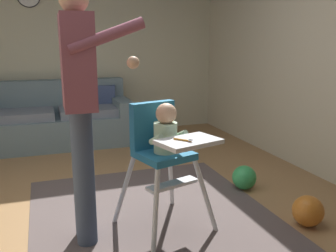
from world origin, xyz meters
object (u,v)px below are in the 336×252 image
object	(u,v)px
adult_standing	(80,102)
couch	(57,120)
toy_ball	(244,177)
high_chair	(164,142)
toy_ball_second	(308,211)

from	to	relation	value
adult_standing	couch	bearing A→B (deg)	92.76
adult_standing	toy_ball	world-z (taller)	adult_standing
high_chair	adult_standing	xyz separation A→B (m)	(-0.58, 0.01, 0.32)
couch	toy_ball_second	world-z (taller)	couch
couch	toy_ball	size ratio (longest dim) A/B	8.51
adult_standing	toy_ball_second	world-z (taller)	adult_standing
couch	adult_standing	distance (m)	2.74
high_chair	adult_standing	bearing A→B (deg)	-107.32
toy_ball	toy_ball_second	distance (m)	0.79
adult_standing	toy_ball_second	bearing A→B (deg)	-11.33
couch	toy_ball	xyz separation A→B (m)	(1.59, -2.24, -0.22)
toy_ball	adult_standing	bearing A→B (deg)	-164.67
high_chair	toy_ball_second	distance (m)	1.23
couch	high_chair	bearing A→B (deg)	13.41
adult_standing	toy_ball	distance (m)	1.81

